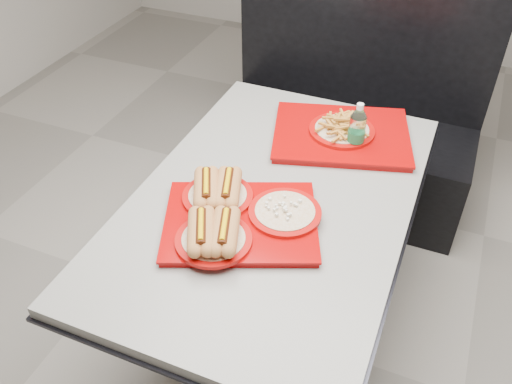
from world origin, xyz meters
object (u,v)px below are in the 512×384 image
at_px(water_bottle, 357,131).
at_px(tray_near, 234,216).
at_px(tray_far, 342,132).
at_px(diner_table, 272,232).
at_px(booth_bench, 347,123).

bearing_deg(water_bottle, tray_near, -114.44).
bearing_deg(tray_near, tray_far, 73.42).
bearing_deg(tray_far, diner_table, -105.04).
xyz_separation_m(tray_near, tray_far, (0.18, 0.61, -0.01)).
bearing_deg(diner_table, tray_near, -110.21).
bearing_deg(booth_bench, diner_table, -90.00).
height_order(booth_bench, water_bottle, booth_bench).
height_order(tray_near, water_bottle, water_bottle).
relative_size(diner_table, tray_near, 2.41).
distance_m(diner_table, tray_far, 0.49).
relative_size(tray_far, water_bottle, 3.04).
distance_m(booth_bench, tray_far, 0.77).
distance_m(tray_near, water_bottle, 0.61).
relative_size(tray_near, water_bottle, 2.93).
xyz_separation_m(tray_far, water_bottle, (0.07, -0.06, 0.06)).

